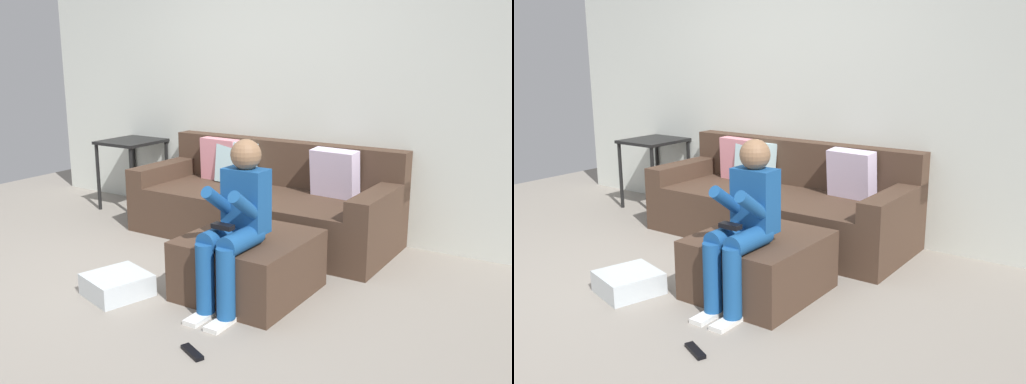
{
  "view_description": "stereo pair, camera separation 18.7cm",
  "coord_description": "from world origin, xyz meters",
  "views": [
    {
      "loc": [
        2.67,
        -2.64,
        1.6
      ],
      "look_at": [
        0.42,
        0.93,
        0.56
      ],
      "focal_mm": 40.17,
      "sensor_mm": 36.0,
      "label": 1
    },
    {
      "loc": [
        2.83,
        -2.54,
        1.6
      ],
      "look_at": [
        0.42,
        0.93,
        0.56
      ],
      "focal_mm": 40.17,
      "sensor_mm": 36.0,
      "label": 2
    }
  ],
  "objects": [
    {
      "name": "ground_plane",
      "position": [
        0.0,
        0.0,
        0.0
      ],
      "size": [
        7.43,
        7.43,
        0.0
      ],
      "primitive_type": "plane",
      "color": "gray"
    },
    {
      "name": "wall_back",
      "position": [
        0.0,
        1.96,
        1.29
      ],
      "size": [
        5.72,
        0.1,
        2.59
      ],
      "primitive_type": "cube",
      "color": "silver",
      "rests_on": "ground_plane"
    },
    {
      "name": "couch_sectional",
      "position": [
        0.14,
        1.51,
        0.3
      ],
      "size": [
        2.32,
        0.93,
        0.82
      ],
      "color": "#473326",
      "rests_on": "ground_plane"
    },
    {
      "name": "ottoman",
      "position": [
        0.69,
        0.41,
        0.2
      ],
      "size": [
        0.77,
        0.82,
        0.41
      ],
      "primitive_type": "cube",
      "color": "#473326",
      "rests_on": "ground_plane"
    },
    {
      "name": "person_seated",
      "position": [
        0.74,
        0.18,
        0.57
      ],
      "size": [
        0.29,
        0.61,
        1.07
      ],
      "color": "#194C8C",
      "rests_on": "ground_plane"
    },
    {
      "name": "storage_bin",
      "position": [
        -0.04,
        -0.1,
        0.07
      ],
      "size": [
        0.47,
        0.47,
        0.15
      ],
      "primitive_type": "cube",
      "rotation": [
        0.0,
        0.0,
        -0.28
      ],
      "color": "silver",
      "rests_on": "ground_plane"
    },
    {
      "name": "side_table",
      "position": [
        -1.54,
        1.63,
        0.6
      ],
      "size": [
        0.53,
        0.58,
        0.71
      ],
      "color": "black",
      "rests_on": "ground_plane"
    },
    {
      "name": "remote_near_ottoman",
      "position": [
        0.87,
        -0.45,
        0.01
      ],
      "size": [
        0.19,
        0.12,
        0.02
      ],
      "primitive_type": "cube",
      "rotation": [
        0.0,
        0.0,
        -0.42
      ],
      "color": "black",
      "rests_on": "ground_plane"
    },
    {
      "name": "remote_by_storage_bin",
      "position": [
        0.36,
        0.13,
        0.01
      ],
      "size": [
        0.19,
        0.1,
        0.02
      ],
      "primitive_type": "cube",
      "rotation": [
        0.0,
        0.0,
        -0.29
      ],
      "color": "black",
      "rests_on": "ground_plane"
    }
  ]
}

